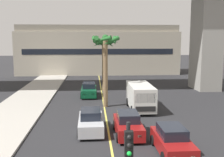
% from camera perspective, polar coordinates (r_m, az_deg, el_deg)
% --- Properties ---
extents(lane_stripe_center, '(0.14, 56.00, 0.01)m').
position_cam_1_polar(lane_stripe_center, '(26.01, -1.56, -6.35)').
color(lane_stripe_center, '#DBCC4C').
rests_on(lane_stripe_center, ground).
extents(pier_building_backdrop, '(29.79, 8.04, 9.05)m').
position_cam_1_polar(pier_building_backdrop, '(52.90, -2.90, 5.95)').
color(pier_building_backdrop, '#BCB29E').
rests_on(pier_building_backdrop, ground).
extents(car_queue_front, '(1.85, 4.11, 1.56)m').
position_cam_1_polar(car_queue_front, '(31.63, -4.82, -2.43)').
color(car_queue_front, '#0C4728').
rests_on(car_queue_front, ground).
extents(car_queue_second, '(1.84, 4.10, 1.56)m').
position_cam_1_polar(car_queue_second, '(19.11, 3.35, -9.55)').
color(car_queue_second, maroon).
rests_on(car_queue_second, ground).
extents(car_queue_third, '(1.87, 4.12, 1.56)m').
position_cam_1_polar(car_queue_third, '(19.81, -4.43, -8.91)').
color(car_queue_third, '#B7BABF').
rests_on(car_queue_third, ground).
extents(car_queue_fourth, '(1.84, 4.10, 1.56)m').
position_cam_1_polar(car_queue_fourth, '(16.56, 12.37, -12.58)').
color(car_queue_fourth, maroon).
rests_on(car_queue_fourth, ground).
extents(delivery_van, '(2.17, 5.25, 2.36)m').
position_cam_1_polar(delivery_van, '(25.63, 5.92, -3.67)').
color(delivery_van, silver).
rests_on(delivery_van, ground).
extents(palm_tree_near_median, '(2.84, 2.86, 6.59)m').
position_cam_1_polar(palm_tree_near_median, '(34.63, -1.71, 5.93)').
color(palm_tree_near_median, brown).
rests_on(palm_tree_near_median, ground).
extents(palm_tree_mid_median, '(2.73, 2.88, 6.97)m').
position_cam_1_polar(palm_tree_mid_median, '(26.12, -1.32, 5.53)').
color(palm_tree_mid_median, brown).
rests_on(palm_tree_mid_median, ground).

